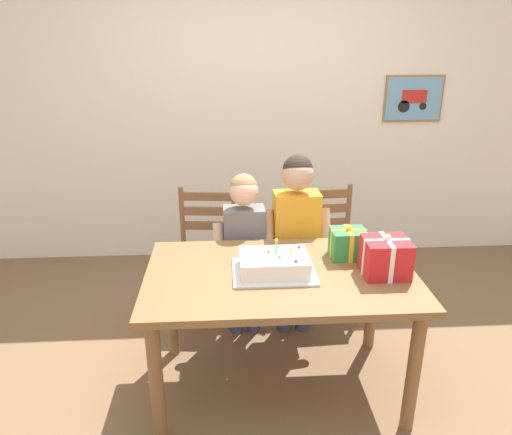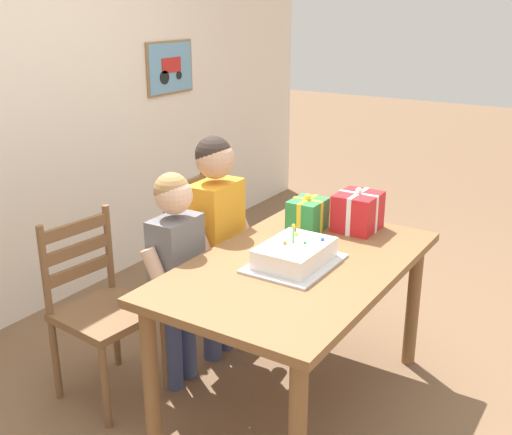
# 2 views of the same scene
# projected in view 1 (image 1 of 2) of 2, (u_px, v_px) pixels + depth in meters

# --- Properties ---
(ground_plane) EXTENTS (20.00, 20.00, 0.00)m
(ground_plane) POSITION_uv_depth(u_px,v_px,m) (278.00, 386.00, 2.85)
(ground_plane) COLOR brown
(back_wall) EXTENTS (6.40, 0.11, 2.60)m
(back_wall) POSITION_uv_depth(u_px,v_px,m) (258.00, 113.00, 4.14)
(back_wall) COLOR silver
(back_wall) RESTS_ON ground
(dining_table) EXTENTS (1.44, 0.88, 0.75)m
(dining_table) POSITION_uv_depth(u_px,v_px,m) (280.00, 289.00, 2.61)
(dining_table) COLOR brown
(dining_table) RESTS_ON ground
(birthday_cake) EXTENTS (0.44, 0.34, 0.19)m
(birthday_cake) POSITION_uv_depth(u_px,v_px,m) (274.00, 264.00, 2.55)
(birthday_cake) COLOR silver
(birthday_cake) RESTS_ON dining_table
(gift_box_red_large) EXTENTS (0.24, 0.21, 0.23)m
(gift_box_red_large) POSITION_uv_depth(u_px,v_px,m) (385.00, 257.00, 2.52)
(gift_box_red_large) COLOR red
(gift_box_red_large) RESTS_ON dining_table
(gift_box_beside_cake) EXTENTS (0.20, 0.17, 0.20)m
(gift_box_beside_cake) POSITION_uv_depth(u_px,v_px,m) (348.00, 243.00, 2.72)
(gift_box_beside_cake) COLOR #2D8E42
(gift_box_beside_cake) RESTS_ON dining_table
(chair_left) EXTENTS (0.46, 0.46, 0.92)m
(chair_left) POSITION_uv_depth(u_px,v_px,m) (207.00, 254.00, 3.45)
(chair_left) COLOR brown
(chair_left) RESTS_ON ground
(chair_right) EXTENTS (0.44, 0.44, 0.92)m
(chair_right) POSITION_uv_depth(u_px,v_px,m) (326.00, 251.00, 3.50)
(chair_right) COLOR brown
(chair_right) RESTS_ON ground
(child_older) EXTENTS (0.45, 0.26, 1.25)m
(child_older) POSITION_uv_depth(u_px,v_px,m) (296.00, 229.00, 3.12)
(child_older) COLOR #38426B
(child_older) RESTS_ON ground
(child_younger) EXTENTS (0.41, 0.23, 1.13)m
(child_younger) POSITION_uv_depth(u_px,v_px,m) (244.00, 240.00, 3.13)
(child_younger) COLOR #38426B
(child_younger) RESTS_ON ground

